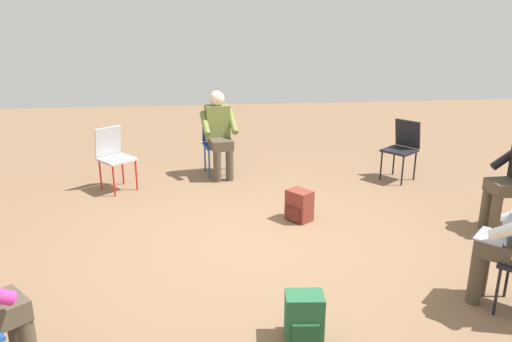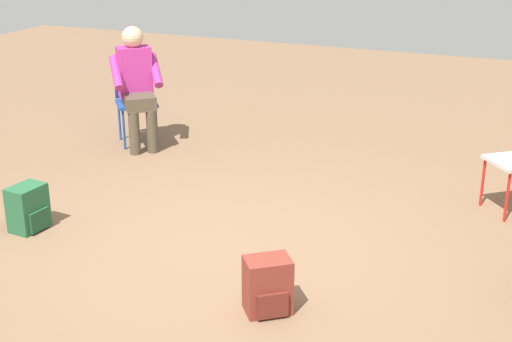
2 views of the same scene
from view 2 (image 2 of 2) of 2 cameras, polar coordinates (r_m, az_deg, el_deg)
ground_plane at (r=5.19m, az=-2.50°, el=-6.87°), size 16.35×16.35×0.00m
chair_northwest at (r=7.67m, az=-9.65°, el=5.93°), size 0.58×0.59×0.85m
person_in_magenta at (r=7.46m, az=-9.54°, el=7.10°), size 0.63×0.63×1.24m
backpack_near_laptop_user at (r=5.82m, az=-17.76°, el=-3.03°), size 0.27×0.30×0.36m
backpack_by_empty_chair at (r=4.47m, az=0.93°, el=-9.37°), size 0.34×0.33×0.36m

